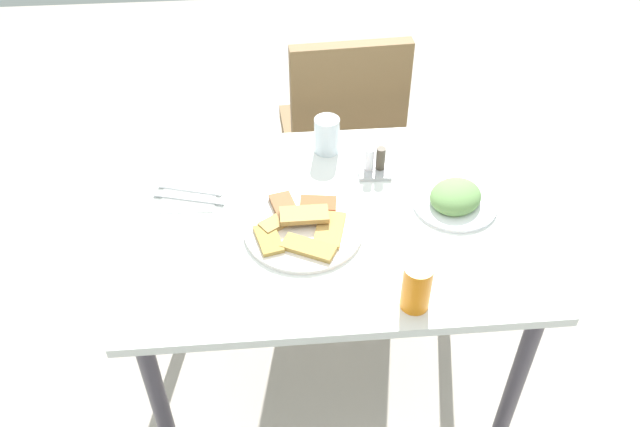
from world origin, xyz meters
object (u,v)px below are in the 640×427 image
salad_plate_greens (455,198)px  fork (189,198)px  spoon (190,190)px  dining_chair (343,128)px  drinking_glass (327,135)px  paper_napkin (190,195)px  soda_can (417,287)px  condiment_caddy (375,165)px  pide_platter (303,227)px  dining_table (330,239)px

salad_plate_greens → fork: salad_plate_greens is taller
fork → spoon: (0.00, 0.04, 0.00)m
dining_chair → salad_plate_greens: dining_chair is taller
drinking_glass → fork: 0.44m
dining_chair → spoon: dining_chair is taller
salad_plate_greens → paper_napkin: 0.72m
soda_can → fork: 0.68m
dining_chair → condiment_caddy: bearing=-87.5°
dining_chair → pide_platter: bearing=-104.2°
salad_plate_greens → pide_platter: bearing=-170.7°
salad_plate_greens → drinking_glass: 0.42m
pide_platter → fork: pide_platter is taller
dining_chair → fork: (-0.49, -0.62, 0.23)m
salad_plate_greens → drinking_glass: bearing=139.6°
dining_table → pide_platter: size_ratio=3.42×
dining_table → pide_platter: pide_platter is taller
dining_table → pide_platter: 0.13m
drinking_glass → paper_napkin: size_ratio=0.75×
drinking_glass → soda_can: bearing=-76.6°
dining_chair → soda_can: (0.04, -1.04, 0.28)m
soda_can → condiment_caddy: soda_can is taller
spoon → paper_napkin: bearing=-73.2°
paper_napkin → fork: (0.00, -0.02, 0.00)m
paper_napkin → drinking_glass: bearing=23.9°
dining_chair → fork: dining_chair is taller
dining_table → paper_napkin: size_ratio=7.19×
dining_table → condiment_caddy: condiment_caddy is taller
pide_platter → drinking_glass: drinking_glass is taller
fork → dining_chair: bearing=67.3°
fork → spoon: 0.04m
dining_table → soda_can: bearing=-63.2°
drinking_glass → spoon: bearing=-158.3°
fork → condiment_caddy: 0.52m
paper_napkin → fork: size_ratio=0.73×
dining_chair → dining_table: bearing=-99.3°
drinking_glass → condiment_caddy: (0.12, -0.11, -0.03)m
soda_can → paper_napkin: bearing=141.0°
paper_napkin → spoon: (0.00, 0.02, 0.00)m
fork → spoon: size_ratio=1.10×
spoon → condiment_caddy: condiment_caddy is taller
fork → soda_can: bearing=-22.1°
drinking_glass → dining_table: bearing=-93.2°
spoon → condiment_caddy: size_ratio=1.94×
spoon → pide_platter: bearing=-14.9°
pide_platter → condiment_caddy: size_ratio=3.26×
salad_plate_greens → soda_can: 0.38m
soda_can → salad_plate_greens: bearing=62.7°
salad_plate_greens → paper_napkin: (-0.71, 0.10, -0.02)m
pide_platter → salad_plate_greens: bearing=9.3°
paper_napkin → condiment_caddy: size_ratio=1.55×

